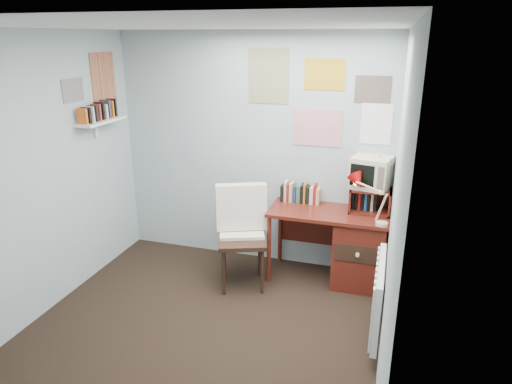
# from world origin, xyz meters

# --- Properties ---
(ground) EXTENTS (3.50, 3.50, 0.00)m
(ground) POSITION_xyz_m (0.00, 0.00, 0.00)
(ground) COLOR black
(ground) RESTS_ON ground
(back_wall) EXTENTS (3.00, 0.02, 2.50)m
(back_wall) POSITION_xyz_m (0.00, 1.75, 1.25)
(back_wall) COLOR #A3B5BB
(back_wall) RESTS_ON ground
(left_wall) EXTENTS (0.02, 3.50, 2.50)m
(left_wall) POSITION_xyz_m (-1.50, 0.00, 1.25)
(left_wall) COLOR #A3B5BB
(left_wall) RESTS_ON ground
(right_wall) EXTENTS (0.02, 3.50, 2.50)m
(right_wall) POSITION_xyz_m (1.50, 0.00, 1.25)
(right_wall) COLOR #A3B5BB
(right_wall) RESTS_ON ground
(ceiling) EXTENTS (3.00, 3.50, 0.02)m
(ceiling) POSITION_xyz_m (0.00, 0.00, 2.50)
(ceiling) COLOR white
(ceiling) RESTS_ON back_wall
(desk) EXTENTS (1.20, 0.55, 0.76)m
(desk) POSITION_xyz_m (1.17, 1.48, 0.41)
(desk) COLOR #561C13
(desk) RESTS_ON ground
(desk_chair) EXTENTS (0.65, 0.64, 1.00)m
(desk_chair) POSITION_xyz_m (0.10, 1.09, 0.50)
(desk_chair) COLOR black
(desk_chair) RESTS_ON ground
(desk_lamp) EXTENTS (0.33, 0.30, 0.40)m
(desk_lamp) POSITION_xyz_m (1.42, 1.26, 0.96)
(desk_lamp) COLOR #B50C0C
(desk_lamp) RESTS_ON desk
(tv_riser) EXTENTS (0.40, 0.30, 0.25)m
(tv_riser) POSITION_xyz_m (1.29, 1.59, 0.89)
(tv_riser) COLOR #561C13
(tv_riser) RESTS_ON desk
(crt_tv) EXTENTS (0.42, 0.40, 0.34)m
(crt_tv) POSITION_xyz_m (1.28, 1.61, 1.18)
(crt_tv) COLOR beige
(crt_tv) RESTS_ON tv_riser
(book_row) EXTENTS (0.60, 0.14, 0.22)m
(book_row) POSITION_xyz_m (0.66, 1.66, 0.87)
(book_row) COLOR #561C13
(book_row) RESTS_ON desk
(radiator) EXTENTS (0.09, 0.80, 0.60)m
(radiator) POSITION_xyz_m (1.46, 0.55, 0.42)
(radiator) COLOR white
(radiator) RESTS_ON right_wall
(wall_shelf) EXTENTS (0.20, 0.62, 0.24)m
(wall_shelf) POSITION_xyz_m (-1.40, 1.10, 1.62)
(wall_shelf) COLOR white
(wall_shelf) RESTS_ON left_wall
(posters_back) EXTENTS (1.20, 0.01, 0.90)m
(posters_back) POSITION_xyz_m (0.70, 1.74, 1.85)
(posters_back) COLOR white
(posters_back) RESTS_ON back_wall
(posters_left) EXTENTS (0.01, 0.70, 0.60)m
(posters_left) POSITION_xyz_m (-1.49, 1.10, 2.00)
(posters_left) COLOR white
(posters_left) RESTS_ON left_wall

